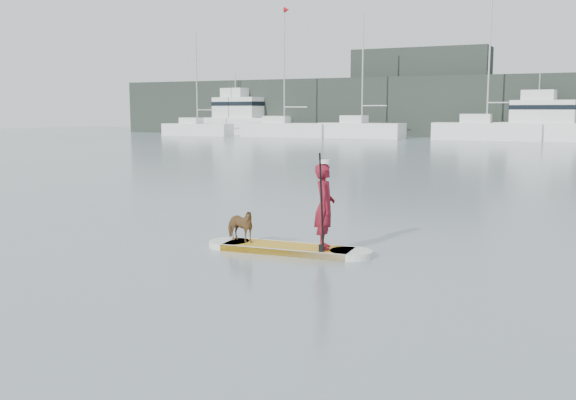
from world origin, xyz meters
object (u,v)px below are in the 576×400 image
at_px(paddler, 325,206).
at_px(motor_yacht_a, 550,122).
at_px(sailboat_d, 485,129).
at_px(dog, 239,225).
at_px(sailboat_a, 197,129).
at_px(motor_yacht_b, 243,117).
at_px(paddleboard, 288,249).
at_px(sailboat_b, 284,128).
at_px(sailboat_c, 361,129).

distance_m(paddler, motor_yacht_a, 49.66).
xyz_separation_m(paddler, sailboat_d, (-4.63, 48.86, 0.07)).
height_order(dog, sailboat_a, sailboat_a).
bearing_deg(motor_yacht_b, paddler, -51.09).
xyz_separation_m(dog, motor_yacht_b, (-29.49, 51.89, 1.45)).
bearing_deg(motor_yacht_a, paddleboard, -85.13).
bearing_deg(sailboat_a, motor_yacht_a, 1.49).
xyz_separation_m(paddler, motor_yacht_b, (-31.24, 51.75, 0.97)).
distance_m(dog, motor_yacht_a, 49.86).
distance_m(paddleboard, sailboat_a, 56.65).
bearing_deg(sailboat_b, motor_yacht_a, -0.96).
height_order(paddler, sailboat_d, sailboat_d).
xyz_separation_m(dog, sailboat_b, (-22.24, 47.35, 0.44)).
bearing_deg(sailboat_c, sailboat_b, -172.10).
bearing_deg(motor_yacht_a, dog, -86.30).
bearing_deg(motor_yacht_b, sailboat_b, -24.26).
bearing_deg(motor_yacht_b, motor_yacht_a, 4.03).
height_order(dog, sailboat_b, sailboat_b).
xyz_separation_m(sailboat_b, sailboat_d, (19.36, 1.65, 0.10)).
height_order(paddler, sailboat_a, sailboat_a).
relative_size(dog, motor_yacht_b, 0.07).
bearing_deg(sailboat_b, sailboat_c, -1.08).
xyz_separation_m(sailboat_b, sailboat_c, (7.92, 0.77, -0.02)).
xyz_separation_m(paddleboard, motor_yacht_a, (1.38, 49.71, 1.58)).
bearing_deg(motor_yacht_b, paddleboard, -51.71).
bearing_deg(sailboat_d, sailboat_a, -177.74).
bearing_deg(paddler, paddleboard, 71.35).
bearing_deg(paddler, sailboat_d, -17.89).
distance_m(sailboat_b, sailboat_c, 7.95).
bearing_deg(sailboat_d, sailboat_c, -178.82).
bearing_deg(sailboat_b, motor_yacht_b, 141.32).
bearing_deg(sailboat_a, dog, -59.89).
height_order(paddleboard, sailboat_b, sailboat_b).
bearing_deg(sailboat_c, sailboat_d, 6.78).
bearing_deg(dog, sailboat_a, 48.87).
height_order(paddleboard, sailboat_c, sailboat_c).
relative_size(sailboat_a, sailboat_c, 0.93).
height_order(sailboat_d, motor_yacht_a, sailboat_d).
xyz_separation_m(paddleboard, sailboat_c, (-15.35, 48.04, 0.80)).
xyz_separation_m(dog, sailboat_a, (-31.86, 46.21, 0.30)).
height_order(paddleboard, sailboat_d, sailboat_d).
distance_m(sailboat_a, motor_yacht_b, 6.26).
relative_size(paddleboard, sailboat_c, 0.28).
height_order(sailboat_c, motor_yacht_a, sailboat_c).
relative_size(dog, sailboat_b, 0.06).
relative_size(dog, sailboat_c, 0.07).
distance_m(paddler, motor_yacht_b, 60.45).
relative_size(sailboat_a, motor_yacht_b, 1.01).
xyz_separation_m(sailboat_c, motor_yacht_b, (-15.16, 3.77, 1.04)).
height_order(sailboat_b, motor_yacht_a, sailboat_b).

